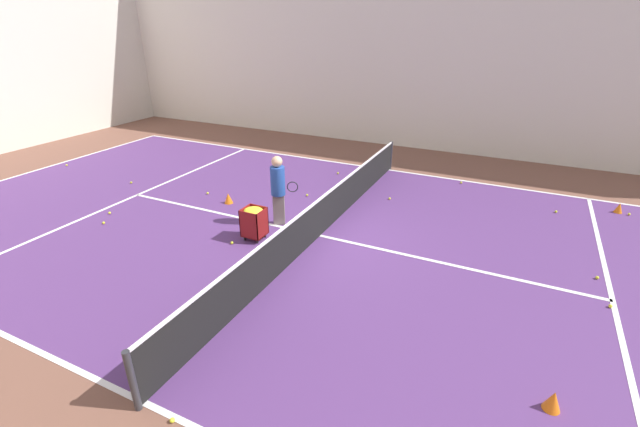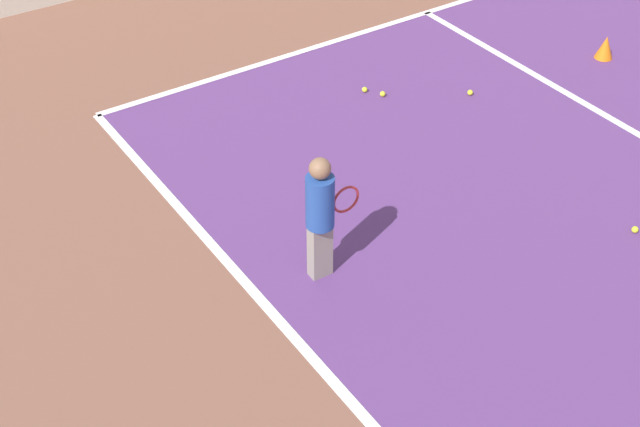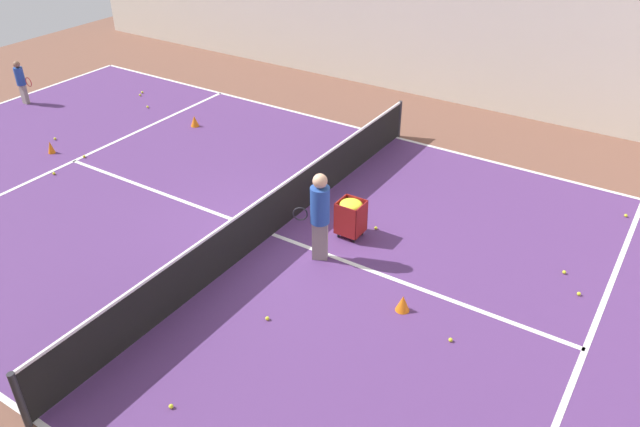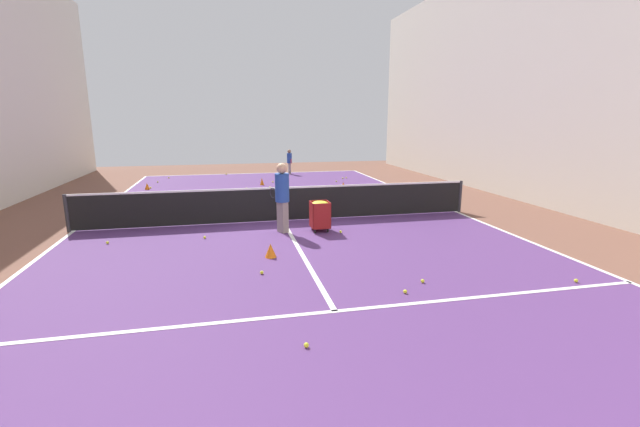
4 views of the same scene
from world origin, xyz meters
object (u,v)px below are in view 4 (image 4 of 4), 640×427
Objects in this scene: training_cone_1 at (262,181)px; training_cone_0 at (271,250)px; coach_at_net at (282,193)px; ball_cart at (320,210)px; player_near_baseline at (289,160)px; tennis_net at (282,203)px.

training_cone_0 is at bearing 86.13° from training_cone_1.
ball_cart is (-0.98, 0.11, -0.48)m from coach_at_net.
ball_cart is 8.38m from training_cone_1.
player_near_baseline is 0.72× the size of coach_at_net.
player_near_baseline is 1.61× the size of ball_cart.
player_near_baseline reaches higher than training_cone_1.
tennis_net is 6.99m from training_cone_1.
ball_cart is at bearing 95.63° from training_cone_1.
coach_at_net reaches higher than ball_cart.
training_cone_0 is (0.69, 3.26, -0.36)m from tennis_net.
training_cone_1 is at bearing -90.00° from tennis_net.
player_near_baseline is at bearing -36.61° from coach_at_net.
tennis_net is at bearing -34.63° from coach_at_net.
tennis_net is 6.30× the size of coach_at_net.
tennis_net reaches higher than training_cone_0.
player_near_baseline is 4.31× the size of training_cone_0.
coach_at_net is at bearing -7.92° from player_near_baseline.
coach_at_net is at bearing 88.88° from training_cone_1.
training_cone_0 is at bearing 51.70° from ball_cart.
tennis_net is at bearing -101.99° from training_cone_0.
tennis_net is 1.36m from coach_at_net.
training_cone_0 is 0.94× the size of training_cone_1.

